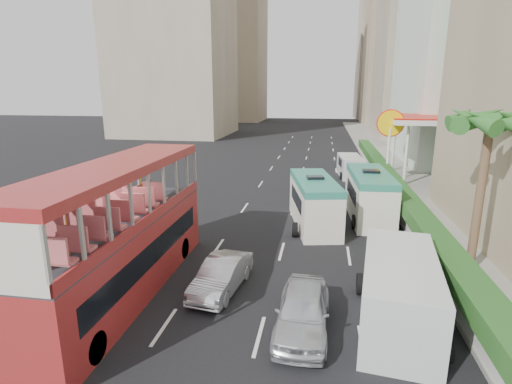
% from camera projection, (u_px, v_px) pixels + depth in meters
% --- Properties ---
extents(ground_plane, '(200.00, 200.00, 0.00)m').
position_uv_depth(ground_plane, '(279.00, 305.00, 14.59)').
color(ground_plane, black).
rests_on(ground_plane, ground).
extents(double_decker_bus, '(2.50, 11.00, 5.06)m').
position_uv_depth(double_decker_bus, '(120.00, 231.00, 14.92)').
color(double_decker_bus, '#A22524').
rests_on(double_decker_bus, ground).
extents(car_silver_lane_a, '(1.89, 4.02, 1.27)m').
position_uv_depth(car_silver_lane_a, '(222.00, 290.00, 15.68)').
color(car_silver_lane_a, silver).
rests_on(car_silver_lane_a, ground).
extents(car_silver_lane_b, '(1.80, 4.23, 1.43)m').
position_uv_depth(car_silver_lane_b, '(302.00, 330.00, 13.07)').
color(car_silver_lane_b, silver).
rests_on(car_silver_lane_b, ground).
extents(van_asset, '(2.17, 4.61, 1.27)m').
position_uv_depth(van_asset, '(314.00, 192.00, 30.62)').
color(van_asset, silver).
rests_on(van_asset, ground).
extents(minibus_near, '(3.26, 6.50, 2.76)m').
position_uv_depth(minibus_near, '(314.00, 202.00, 22.90)').
color(minibus_near, silver).
rests_on(minibus_near, ground).
extents(minibus_far, '(2.48, 6.54, 2.85)m').
position_uv_depth(minibus_far, '(369.00, 196.00, 24.15)').
color(minibus_far, silver).
rests_on(minibus_far, ground).
extents(panel_van_near, '(3.01, 5.98, 2.29)m').
position_uv_depth(panel_van_near, '(399.00, 292.00, 13.21)').
color(panel_van_near, silver).
rests_on(panel_van_near, ground).
extents(panel_van_far, '(2.25, 4.75, 1.84)m').
position_uv_depth(panel_van_far, '(350.00, 166.00, 36.16)').
color(panel_van_far, silver).
rests_on(panel_van_far, ground).
extents(sidewalk, '(6.00, 120.00, 0.18)m').
position_uv_depth(sidewalk, '(404.00, 174.00, 37.03)').
color(sidewalk, '#99968C').
rests_on(sidewalk, ground).
extents(kerb_wall, '(0.30, 44.00, 1.00)m').
position_uv_depth(kerb_wall, '(393.00, 197.00, 26.82)').
color(kerb_wall, silver).
rests_on(kerb_wall, sidewalk).
extents(hedge, '(1.10, 44.00, 0.70)m').
position_uv_depth(hedge, '(394.00, 184.00, 26.61)').
color(hedge, '#2D6626').
rests_on(hedge, kerb_wall).
extents(palm_tree, '(0.36, 0.36, 6.40)m').
position_uv_depth(palm_tree, '(480.00, 197.00, 16.34)').
color(palm_tree, brown).
rests_on(palm_tree, sidewalk).
extents(shell_station, '(6.50, 8.00, 5.50)m').
position_uv_depth(shell_station, '(424.00, 149.00, 34.30)').
color(shell_station, silver).
rests_on(shell_station, ground).
extents(tower_far_a, '(14.00, 14.00, 44.00)m').
position_uv_depth(tower_far_a, '(402.00, 20.00, 84.80)').
color(tower_far_a, tan).
rests_on(tower_far_a, ground).
extents(tower_far_b, '(14.00, 14.00, 40.00)m').
position_uv_depth(tower_far_b, '(386.00, 42.00, 106.32)').
color(tower_far_b, '#B0A18B').
rests_on(tower_far_b, ground).
extents(tower_left_b, '(16.00, 16.00, 46.00)m').
position_uv_depth(tower_left_b, '(231.00, 26.00, 98.39)').
color(tower_left_b, tan).
rests_on(tower_left_b, ground).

